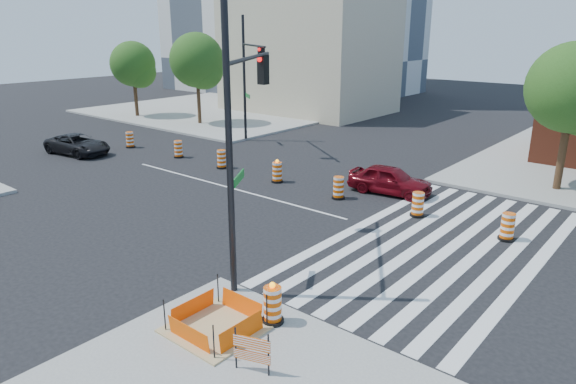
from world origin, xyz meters
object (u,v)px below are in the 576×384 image
(red_coupe, at_px, (390,180))
(dark_suv, at_px, (78,144))
(signal_pole_se, at_px, (242,113))
(signal_pole_nw, at_px, (249,69))

(red_coupe, relative_size, dark_suv, 0.88)
(dark_suv, height_order, signal_pole_se, signal_pole_se)
(red_coupe, bearing_deg, dark_suv, 98.56)
(red_coupe, height_order, signal_pole_se, signal_pole_se)
(dark_suv, relative_size, signal_pole_se, 0.53)
(signal_pole_se, bearing_deg, red_coupe, -30.05)
(signal_pole_se, bearing_deg, dark_suv, 43.76)
(dark_suv, distance_m, signal_pole_nw, 11.63)
(dark_suv, height_order, signal_pole_nw, signal_pole_nw)
(red_coupe, distance_m, dark_suv, 19.43)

